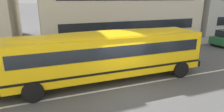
# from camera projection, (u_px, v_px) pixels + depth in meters

# --- Properties ---
(ground_plane) EXTENTS (400.00, 400.00, 0.00)m
(ground_plane) POSITION_uv_depth(u_px,v_px,m) (124.00, 87.00, 10.91)
(ground_plane) COLOR #4C4C4F
(sidewalk_far) EXTENTS (120.00, 3.00, 0.01)m
(sidewalk_far) POSITION_uv_depth(u_px,v_px,m) (89.00, 51.00, 18.12)
(sidewalk_far) COLOR gray
(sidewalk_far) RESTS_ON ground_plane
(lane_centreline) EXTENTS (110.00, 0.16, 0.01)m
(lane_centreline) POSITION_uv_depth(u_px,v_px,m) (124.00, 87.00, 10.91)
(lane_centreline) COLOR silver
(lane_centreline) RESTS_ON ground_plane
(school_bus) EXTENTS (13.30, 3.16, 2.97)m
(school_bus) POSITION_uv_depth(u_px,v_px,m) (105.00, 52.00, 11.36)
(school_bus) COLOR yellow
(school_bus) RESTS_ON ground_plane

